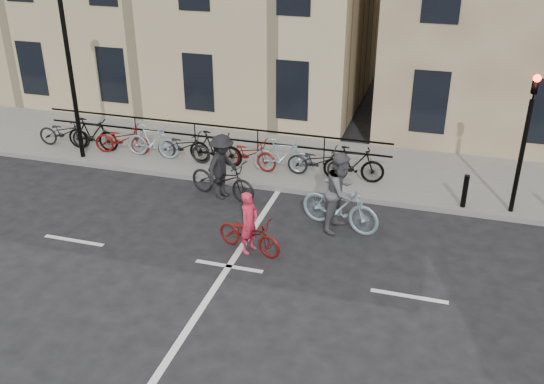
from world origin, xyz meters
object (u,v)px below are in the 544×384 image
(cyclist_pink, at_px, (249,231))
(cyclist_grey, at_px, (340,199))
(cyclist_dark, at_px, (222,173))
(lamp_post, at_px, (67,50))
(traffic_light, at_px, (527,127))

(cyclist_pink, relative_size, cyclist_grey, 0.82)
(cyclist_pink, relative_size, cyclist_dark, 0.83)
(lamp_post, xyz_separation_m, cyclist_dark, (5.13, -1.14, -2.77))
(lamp_post, distance_m, cyclist_pink, 8.20)
(traffic_light, xyz_separation_m, cyclist_pink, (-5.97, -3.56, -1.93))
(cyclist_pink, bearing_deg, lamp_post, 78.02)
(cyclist_grey, bearing_deg, lamp_post, 93.42)
(traffic_light, relative_size, lamp_post, 0.74)
(traffic_light, bearing_deg, cyclist_grey, -155.41)
(cyclist_grey, relative_size, cyclist_dark, 1.01)
(lamp_post, bearing_deg, cyclist_dark, -12.47)
(cyclist_grey, bearing_deg, traffic_light, -49.06)
(traffic_light, relative_size, cyclist_dark, 1.80)
(traffic_light, distance_m, cyclist_grey, 4.85)
(cyclist_pink, bearing_deg, cyclist_dark, 49.06)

